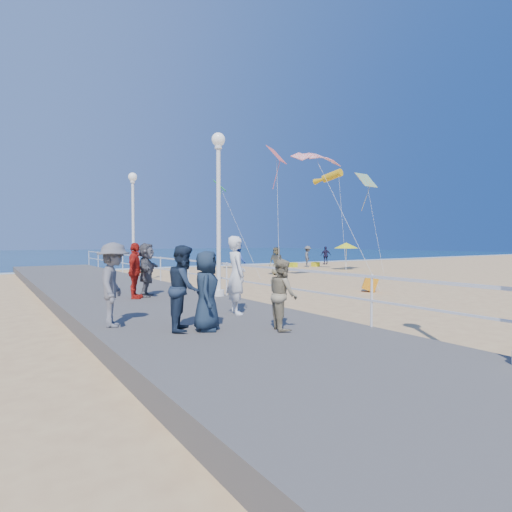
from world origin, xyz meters
TOP-DOWN VIEW (x-y plane):
  - ground at (0.00, 0.00)m, footprint 160.00×160.00m
  - ocean at (0.00, 65.00)m, footprint 160.00×90.00m
  - surf_line at (0.00, 20.50)m, footprint 160.00×1.20m
  - boardwalk at (-7.50, 0.00)m, footprint 5.00×44.00m
  - railing at (-5.05, 0.00)m, footprint 0.05×42.00m
  - lamp_post_mid at (-5.35, 0.00)m, footprint 0.44×0.44m
  - lamp_post_far at (-5.35, 9.00)m, footprint 0.44×0.44m
  - woman_holding_toddler at (-6.59, -3.12)m, footprint 0.62×0.79m
  - toddler_held at (-6.44, -2.97)m, footprint 0.43×0.50m
  - spectator_1 at (-6.74, -5.15)m, footprint 0.75×0.84m
  - spectator_2 at (-9.48, -2.92)m, footprint 1.04×1.30m
  - spectator_3 at (-7.82, 0.93)m, footprint 0.89×1.10m
  - spectator_4 at (-8.05, -4.36)m, footprint 0.84×0.93m
  - spectator_5 at (-7.35, 1.21)m, footprint 1.25×1.66m
  - spectator_7 at (-8.40, -4.07)m, footprint 0.98×1.04m
  - beach_walker_a at (11.57, 14.59)m, footprint 1.34×1.32m
  - beach_walker_b at (15.70, 16.60)m, footprint 1.11×0.81m
  - beach_walker_c at (4.15, 9.35)m, footprint 1.01×1.09m
  - box_kite at (2.17, 0.02)m, footprint 0.88×0.90m
  - beach_umbrella at (11.52, 10.10)m, footprint 1.90×1.90m
  - beach_chair_left at (10.45, 15.19)m, footprint 0.55×0.55m
  - beach_chair_right at (12.54, 14.65)m, footprint 0.55×0.55m
  - kite_parafoil at (4.08, 5.45)m, footprint 3.26×0.94m
  - kite_windsock at (9.39, 9.52)m, footprint 1.00×2.65m
  - kite_diamond_pink at (1.37, 5.70)m, footprint 1.41×1.29m
  - kite_diamond_multi at (10.73, 7.53)m, footprint 1.43×0.99m
  - kite_diamond_green at (2.35, 13.69)m, footprint 1.35×1.43m

SIDE VIEW (x-z plane):
  - ground at x=0.00m, z-range 0.00..0.00m
  - ocean at x=0.00m, z-range -0.01..0.04m
  - surf_line at x=0.00m, z-range 0.01..0.05m
  - boardwalk at x=-7.50m, z-range 0.00..0.40m
  - beach_chair_left at x=10.45m, z-range 0.00..0.40m
  - beach_chair_right at x=12.54m, z-range 0.00..0.40m
  - box_kite at x=2.17m, z-range -0.07..0.67m
  - beach_walker_b at x=15.70m, z-range 0.00..1.76m
  - beach_walker_a at x=11.57m, z-range 0.00..1.85m
  - beach_walker_c at x=4.15m, z-range 0.00..1.87m
  - spectator_1 at x=-6.74m, z-range 0.40..1.83m
  - spectator_4 at x=-8.05m, z-range 0.40..2.00m
  - railing at x=-5.05m, z-range 0.98..1.53m
  - spectator_7 at x=-8.40m, z-range 0.40..2.11m
  - spectator_5 at x=-7.35m, z-range 0.40..2.14m
  - spectator_3 at x=-7.82m, z-range 0.40..2.15m
  - spectator_2 at x=-9.48m, z-range 0.40..2.17m
  - woman_holding_toddler at x=-6.59m, z-range 0.40..2.32m
  - toddler_held at x=-6.44m, z-range 1.25..2.14m
  - beach_umbrella at x=11.52m, z-range 0.84..2.98m
  - lamp_post_mid at x=-5.35m, z-range 1.00..6.32m
  - lamp_post_far at x=-5.35m, z-range 1.00..6.32m
  - kite_diamond_green at x=2.35m, z-range 5.82..6.57m
  - kite_diamond_multi at x=10.73m, z-range 6.02..7.08m
  - kite_diamond_pink at x=1.37m, z-range 6.41..7.29m
  - kite_windsock at x=9.39m, z-range 6.47..7.55m
  - kite_parafoil at x=4.08m, z-range 6.77..7.42m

